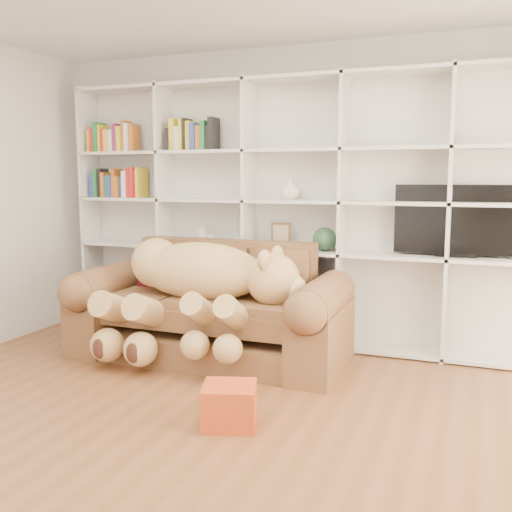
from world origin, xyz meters
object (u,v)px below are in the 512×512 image
at_px(teddy_bear, 197,284).
at_px(tv, 457,221).
at_px(sofa, 211,314).
at_px(gift_box, 229,405).

height_order(teddy_bear, tv, tv).
relative_size(sofa, tv, 2.29).
bearing_deg(sofa, tv, 19.98).
distance_m(gift_box, tv, 2.48).
height_order(gift_box, tv, tv).
xyz_separation_m(sofa, teddy_bear, (-0.03, -0.19, 0.29)).
xyz_separation_m(sofa, gift_box, (0.71, -1.21, -0.23)).
bearing_deg(teddy_bear, gift_box, -58.54).
distance_m(sofa, gift_box, 1.42).
bearing_deg(tv, teddy_bear, -155.40).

